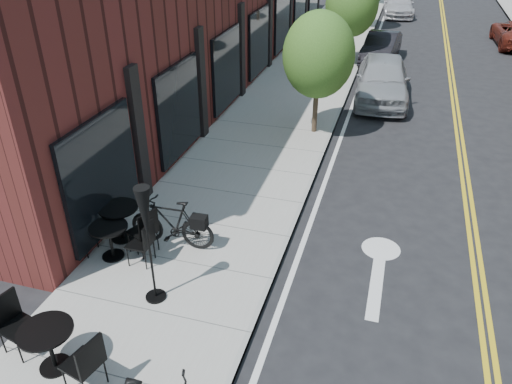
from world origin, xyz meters
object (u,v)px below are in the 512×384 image
(bistro_set_b, at_px, (120,218))
(patio_umbrella, at_px, (146,222))
(bistro_set_a, at_px, (49,343))
(parked_car_a, at_px, (383,79))
(parked_car_c, at_px, (399,5))
(bicycle_left, at_px, (172,223))
(parked_car_b, at_px, (381,47))
(bistro_set_c, at_px, (110,237))

(bistro_set_b, bearing_deg, patio_umbrella, -22.31)
(bistro_set_a, height_order, parked_car_a, parked_car_a)
(patio_umbrella, xyz_separation_m, parked_car_c, (3.11, 29.29, -1.20))
(bicycle_left, bearing_deg, bistro_set_b, -86.86)
(parked_car_b, bearing_deg, parked_car_c, 94.58)
(bistro_set_b, relative_size, bistro_set_c, 1.10)
(parked_car_a, height_order, parked_car_c, parked_car_a)
(bistro_set_b, bearing_deg, bistro_set_c, -56.50)
(parked_car_a, relative_size, parked_car_c, 1.06)
(bistro_set_a, bearing_deg, bistro_set_b, 115.77)
(bistro_set_b, distance_m, parked_car_c, 28.14)
(bicycle_left, xyz_separation_m, bistro_set_a, (-0.46, -3.60, -0.03))
(bistro_set_a, bearing_deg, parked_car_a, 88.21)
(bistro_set_c, relative_size, parked_car_c, 0.41)
(bistro_set_a, relative_size, bistro_set_c, 1.11)
(bistro_set_b, bearing_deg, bicycle_left, 26.97)
(bicycle_left, height_order, bistro_set_b, bicycle_left)
(parked_car_c, bearing_deg, bistro_set_b, -104.30)
(bistro_set_a, height_order, bistro_set_c, bistro_set_a)
(parked_car_a, bearing_deg, bistro_set_b, -117.10)
(patio_umbrella, relative_size, parked_car_b, 0.62)
(patio_umbrella, relative_size, parked_car_a, 0.50)
(parked_car_a, distance_m, parked_car_c, 16.66)
(bicycle_left, relative_size, parked_car_a, 0.40)
(bicycle_left, height_order, parked_car_c, parked_car_c)
(bistro_set_c, height_order, patio_umbrella, patio_umbrella)
(bistro_set_c, distance_m, parked_car_b, 17.65)
(parked_car_b, bearing_deg, bistro_set_a, -94.31)
(bicycle_left, distance_m, bistro_set_a, 3.63)
(bistro_set_b, bearing_deg, parked_car_b, 97.20)
(parked_car_a, bearing_deg, patio_umbrella, -108.03)
(bicycle_left, bearing_deg, bistro_set_c, -56.59)
(bistro_set_a, relative_size, parked_car_a, 0.43)
(bistro_set_b, height_order, bistro_set_c, bistro_set_b)
(parked_car_b, relative_size, parked_car_c, 0.86)
(bistro_set_a, height_order, patio_umbrella, patio_umbrella)
(parked_car_c, bearing_deg, parked_car_b, -96.20)
(parked_car_a, xyz_separation_m, parked_car_b, (-0.44, 5.40, -0.17))
(bicycle_left, height_order, bistro_set_a, bicycle_left)
(bicycle_left, xyz_separation_m, parked_car_c, (3.49, 27.64, -0.03))
(bicycle_left, relative_size, patio_umbrella, 0.79)
(bistro_set_c, distance_m, parked_car_a, 12.64)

